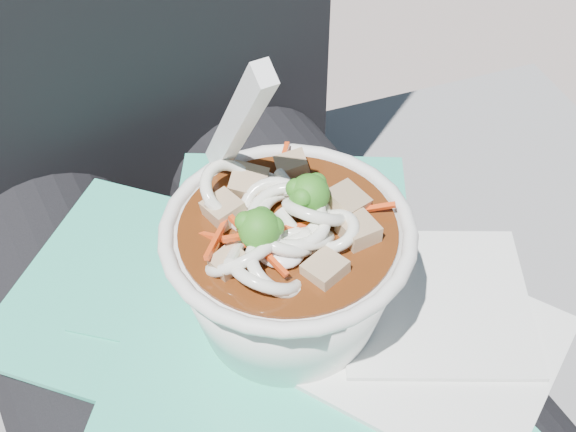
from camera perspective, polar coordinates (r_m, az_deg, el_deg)
name	(u,v)px	position (r m, az deg, el deg)	size (l,w,h in m)	color
lap	(274,418)	(0.58, -0.99, -14.15)	(0.34, 0.48, 0.16)	black
person_body	(218,300)	(0.60, -5.02, -5.99)	(0.34, 0.94, 0.98)	black
plastic_bag	(263,340)	(0.51, -1.76, -8.78)	(0.34, 0.39, 0.01)	#2BB692
napkins	(437,331)	(0.51, 10.55, -8.06)	(0.19, 0.20, 0.01)	white
udon_bowl	(287,262)	(0.47, -0.09, -3.31)	(0.16, 0.16, 0.19)	white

